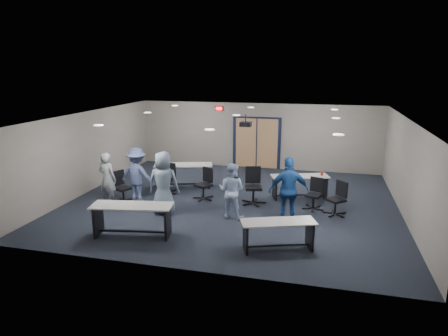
% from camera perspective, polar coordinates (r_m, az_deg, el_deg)
% --- Properties ---
extents(floor, '(10.00, 10.00, 0.00)m').
position_cam_1_polar(floor, '(12.67, 1.20, -4.79)').
color(floor, black).
rests_on(floor, ground).
extents(back_wall, '(10.00, 0.04, 2.70)m').
position_cam_1_polar(back_wall, '(16.63, 4.72, 4.58)').
color(back_wall, gray).
rests_on(back_wall, floor).
extents(front_wall, '(10.00, 0.04, 2.70)m').
position_cam_1_polar(front_wall, '(8.15, -5.92, -5.85)').
color(front_wall, gray).
rests_on(front_wall, floor).
extents(left_wall, '(0.04, 9.00, 2.70)m').
position_cam_1_polar(left_wall, '(14.24, -18.79, 2.22)').
color(left_wall, gray).
rests_on(left_wall, floor).
extents(right_wall, '(0.04, 9.00, 2.70)m').
position_cam_1_polar(right_wall, '(12.22, 24.72, -0.25)').
color(right_wall, gray).
rests_on(right_wall, floor).
extents(ceiling, '(10.00, 9.00, 0.04)m').
position_cam_1_polar(ceiling, '(12.06, 1.27, 7.42)').
color(ceiling, silver).
rests_on(ceiling, back_wall).
extents(double_door, '(2.00, 0.07, 2.20)m').
position_cam_1_polar(double_door, '(16.64, 4.68, 3.55)').
color(double_door, black).
rests_on(double_door, back_wall).
extents(exit_sign, '(0.32, 0.07, 0.18)m').
position_cam_1_polar(exit_sign, '(16.76, -0.69, 8.50)').
color(exit_sign, black).
rests_on(exit_sign, back_wall).
extents(ceiling_projector, '(0.35, 0.32, 0.37)m').
position_cam_1_polar(ceiling_projector, '(12.52, 3.12, 6.29)').
color(ceiling_projector, black).
rests_on(ceiling_projector, ceiling).
extents(ceiling_can_lights, '(6.24, 5.74, 0.02)m').
position_cam_1_polar(ceiling_can_lights, '(12.30, 1.53, 7.41)').
color(ceiling_can_lights, silver).
rests_on(ceiling_can_lights, ceiling).
extents(table_front_left, '(2.09, 1.01, 0.81)m').
position_cam_1_polar(table_front_left, '(10.28, -12.96, -6.52)').
color(table_front_left, '#A4A29B').
rests_on(table_front_left, floor).
extents(table_front_right, '(1.81, 1.13, 0.69)m').
position_cam_1_polar(table_front_right, '(9.42, 7.73, -8.78)').
color(table_front_right, '#A4A29B').
rests_on(table_front_right, floor).
extents(table_back_left, '(2.13, 1.23, 0.82)m').
position_cam_1_polar(table_back_left, '(14.09, -5.82, -0.52)').
color(table_back_left, '#A4A29B').
rests_on(table_back_left, floor).
extents(table_back_right, '(1.93, 1.16, 1.02)m').
position_cam_1_polar(table_back_right, '(13.08, 10.76, -2.06)').
color(table_back_right, '#A4A29B').
rests_on(table_back_right, floor).
extents(chair_back_a, '(0.78, 0.78, 1.02)m').
position_cam_1_polar(chair_back_a, '(13.45, -8.17, -1.53)').
color(chair_back_a, black).
rests_on(chair_back_a, floor).
extents(chair_back_b, '(0.85, 0.85, 1.01)m').
position_cam_1_polar(chair_back_b, '(12.76, -2.97, -2.29)').
color(chair_back_b, black).
rests_on(chair_back_b, floor).
extents(chair_back_c, '(0.88, 0.88, 1.14)m').
position_cam_1_polar(chair_back_c, '(12.32, 4.23, -2.61)').
color(chair_back_c, black).
rests_on(chair_back_c, floor).
extents(chair_back_d, '(0.76, 0.76, 0.95)m').
position_cam_1_polar(chair_back_d, '(12.14, 12.69, -3.66)').
color(chair_back_d, black).
rests_on(chair_back_d, floor).
extents(chair_loose_left, '(0.84, 0.84, 0.99)m').
position_cam_1_polar(chair_loose_left, '(12.84, -14.25, -2.65)').
color(chair_loose_left, black).
rests_on(chair_loose_left, floor).
extents(chair_loose_right, '(0.87, 0.87, 0.98)m').
position_cam_1_polar(chair_loose_right, '(11.84, 15.69, -4.23)').
color(chair_loose_right, black).
rests_on(chair_loose_right, floor).
extents(person_gray, '(0.66, 0.50, 1.66)m').
position_cam_1_polar(person_gray, '(12.60, -16.31, -1.55)').
color(person_gray, gray).
rests_on(person_gray, floor).
extents(person_plaid, '(0.96, 0.68, 1.83)m').
position_cam_1_polar(person_plaid, '(11.54, -8.64, -2.12)').
color(person_plaid, slate).
rests_on(person_plaid, floor).
extents(person_lightblue, '(0.85, 0.72, 1.58)m').
position_cam_1_polar(person_lightblue, '(11.15, 1.08, -3.22)').
color(person_lightblue, '#ACC1E3').
rests_on(person_lightblue, floor).
extents(person_navy, '(1.15, 0.68, 1.83)m').
position_cam_1_polar(person_navy, '(10.86, 9.25, -3.19)').
color(person_navy, navy).
rests_on(person_navy, floor).
extents(person_back, '(1.16, 0.71, 1.73)m').
position_cam_1_polar(person_back, '(12.70, -12.31, -0.99)').
color(person_back, '#414D75').
rests_on(person_back, floor).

